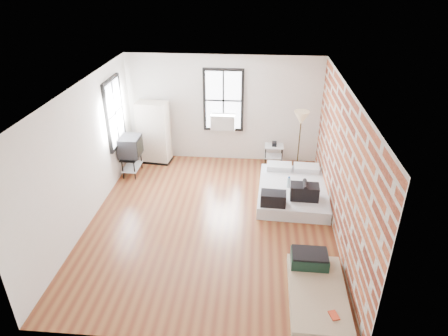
# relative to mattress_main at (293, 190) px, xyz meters

# --- Properties ---
(ground) EXTENTS (6.00, 6.00, 0.00)m
(ground) POSITION_rel_mattress_main_xyz_m (-1.74, -1.09, -0.18)
(ground) COLOR #5D2A18
(ground) RESTS_ON ground
(room_shell) EXTENTS (5.02, 6.02, 2.80)m
(room_shell) POSITION_rel_mattress_main_xyz_m (-1.51, -0.72, 1.55)
(room_shell) COLOR silver
(room_shell) RESTS_ON ground
(mattress_main) EXTENTS (1.62, 2.14, 0.66)m
(mattress_main) POSITION_rel_mattress_main_xyz_m (0.00, 0.00, 0.00)
(mattress_main) COLOR white
(mattress_main) RESTS_ON ground
(mattress_bare) EXTENTS (0.94, 1.74, 0.37)m
(mattress_bare) POSITION_rel_mattress_main_xyz_m (0.19, -2.90, -0.07)
(mattress_bare) COLOR tan
(mattress_bare) RESTS_ON ground
(wardrobe) EXTENTS (0.88, 0.57, 1.65)m
(wardrobe) POSITION_rel_mattress_main_xyz_m (-3.55, 1.56, 0.64)
(wardrobe) COLOR black
(wardrobe) RESTS_ON ground
(side_table) EXTENTS (0.49, 0.39, 0.64)m
(side_table) POSITION_rel_mattress_main_xyz_m (-0.39, 1.63, 0.25)
(side_table) COLOR black
(side_table) RESTS_ON ground
(floor_lamp) EXTENTS (0.36, 0.36, 1.68)m
(floor_lamp) POSITION_rel_mattress_main_xyz_m (0.17, 1.10, 1.26)
(floor_lamp) COLOR #302510
(floor_lamp) RESTS_ON ground
(tv_stand) EXTENTS (0.51, 0.72, 1.01)m
(tv_stand) POSITION_rel_mattress_main_xyz_m (-3.96, 0.81, 0.54)
(tv_stand) COLOR black
(tv_stand) RESTS_ON ground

